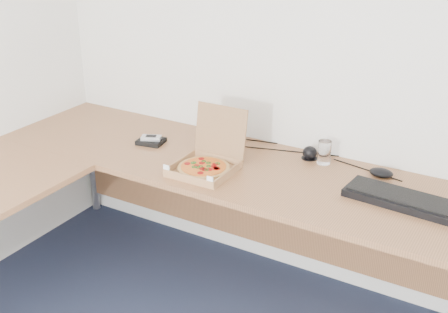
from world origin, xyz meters
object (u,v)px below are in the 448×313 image
Objects in this scene: pizza_box at (205,164)px; wallet at (151,141)px; desk at (121,187)px; keyboard at (405,200)px; drinking_glass at (324,152)px.

pizza_box is 2.39× the size of wallet.
keyboard reaches higher than desk.
pizza_box is 0.92m from keyboard.
desk is at bearing -80.57° from wallet.
desk is 0.99m from drinking_glass.
pizza_box reaches higher than drinking_glass.
drinking_glass is at bearing 4.34° from wallet.
keyboard is at bearing 8.66° from pizza_box.
drinking_glass is at bearing 38.41° from pizza_box.
pizza_box is 2.77× the size of drinking_glass.
pizza_box is 0.63× the size of keyboard.
wallet is (-1.34, -0.01, -0.00)m from keyboard.
drinking_glass is (0.45, 0.37, 0.02)m from pizza_box.
pizza_box is at bearing -28.47° from wallet.
desk is 0.46m from wallet.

